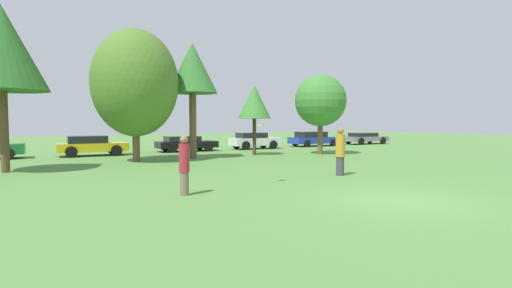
{
  "coord_description": "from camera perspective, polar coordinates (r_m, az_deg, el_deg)",
  "views": [
    {
      "loc": [
        -8.94,
        -7.0,
        2.17
      ],
      "look_at": [
        -1.35,
        5.49,
        1.34
      ],
      "focal_mm": 27.35,
      "sensor_mm": 36.0,
      "label": 1
    }
  ],
  "objects": [
    {
      "name": "parked_car_white",
      "position": [
        31.37,
        -0.29,
        0.56
      ],
      "size": [
        4.06,
        2.04,
        1.31
      ],
      "rotation": [
        0.0,
        0.0,
        -0.05
      ],
      "color": "silver",
      "rests_on": "ground"
    },
    {
      "name": "parked_car_blue",
      "position": [
        35.3,
        8.37,
        0.78
      ],
      "size": [
        4.63,
        2.22,
        1.3
      ],
      "rotation": [
        0.0,
        0.0,
        -0.05
      ],
      "color": "#1E389E",
      "rests_on": "ground"
    },
    {
      "name": "tree_3",
      "position": [
        25.56,
        -0.24,
        6.11
      ],
      "size": [
        2.18,
        2.18,
        4.57
      ],
      "color": "#473323",
      "rests_on": "ground"
    },
    {
      "name": "parked_car_black",
      "position": [
        29.25,
        -10.26,
        0.14
      ],
      "size": [
        4.44,
        2.27,
        1.12
      ],
      "rotation": [
        0.0,
        0.0,
        -0.05
      ],
      "color": "black",
      "rests_on": "ground"
    },
    {
      "name": "tree_4",
      "position": [
        26.48,
        9.4,
        6.24
      ],
      "size": [
        3.44,
        3.44,
        5.31
      ],
      "color": "brown",
      "rests_on": "ground"
    },
    {
      "name": "frisbee",
      "position": [
        13.34,
        0.65,
        2.76
      ],
      "size": [
        0.26,
        0.26,
        0.04
      ],
      "color": "yellow"
    },
    {
      "name": "parked_car_grey",
      "position": [
        39.72,
        15.66,
        0.88
      ],
      "size": [
        4.66,
        2.1,
        1.11
      ],
      "rotation": [
        0.0,
        0.0,
        -0.05
      ],
      "color": "slate",
      "rests_on": "ground"
    },
    {
      "name": "tree_0",
      "position": [
        20.09,
        -33.22,
        11.72
      ],
      "size": [
        3.67,
        3.67,
        7.18
      ],
      "color": "brown",
      "rests_on": "ground"
    },
    {
      "name": "person_thrower",
      "position": [
        11.67,
        -10.45,
        -2.98
      ],
      "size": [
        0.31,
        0.31,
        1.77
      ],
      "rotation": [
        0.0,
        0.0,
        0.11
      ],
      "color": "#726651",
      "rests_on": "ground"
    },
    {
      "name": "ground_plane",
      "position": [
        11.56,
        20.46,
        -7.78
      ],
      "size": [
        120.0,
        120.0,
        0.0
      ],
      "primitive_type": "plane",
      "color": "#54843D"
    },
    {
      "name": "person_catcher",
      "position": [
        16.11,
        12.22,
        -1.07
      ],
      "size": [
        0.38,
        0.38,
        1.93
      ],
      "rotation": [
        0.0,
        0.0,
        -3.03
      ],
      "color": "#3F3F47",
      "rests_on": "ground"
    },
    {
      "name": "tree_2",
      "position": [
        23.59,
        -9.29,
        10.72
      ],
      "size": [
        2.95,
        2.95,
        6.82
      ],
      "color": "brown",
      "rests_on": "ground"
    },
    {
      "name": "tree_1",
      "position": [
        22.32,
        -17.26,
        8.49
      ],
      "size": [
        4.62,
        4.62,
        7.18
      ],
      "color": "brown",
      "rests_on": "ground"
    },
    {
      "name": "parked_car_yellow",
      "position": [
        27.08,
        -22.94,
        -0.16
      ],
      "size": [
        4.29,
        2.16,
        1.28
      ],
      "rotation": [
        0.0,
        0.0,
        -0.05
      ],
      "color": "gold",
      "rests_on": "ground"
    }
  ]
}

